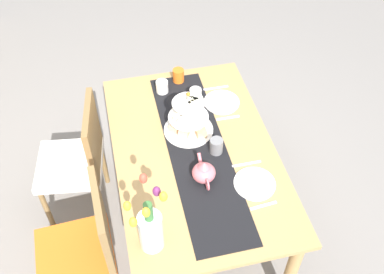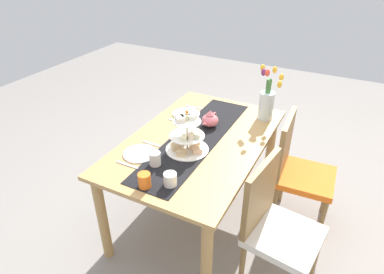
% 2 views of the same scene
% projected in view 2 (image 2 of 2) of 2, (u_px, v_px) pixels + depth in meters
% --- Properties ---
extents(ground_plane, '(8.00, 8.00, 0.00)m').
position_uv_depth(ground_plane, '(197.00, 214.00, 2.83)').
color(ground_plane, gray).
extents(dining_table, '(1.49, 0.93, 0.75)m').
position_uv_depth(dining_table, '(198.00, 151.00, 2.50)').
color(dining_table, tan).
rests_on(dining_table, ground_plane).
extents(chair_left, '(0.44, 0.44, 0.91)m').
position_uv_depth(chair_left, '(297.00, 168.00, 2.55)').
color(chair_left, olive).
rests_on(chair_left, ground_plane).
extents(chair_right, '(0.47, 0.47, 0.91)m').
position_uv_depth(chair_right, '(275.00, 223.00, 2.05)').
color(chair_right, olive).
rests_on(chair_right, ground_plane).
extents(table_runner, '(1.36, 0.34, 0.00)m').
position_uv_depth(table_runner, '(196.00, 138.00, 2.45)').
color(table_runner, black).
rests_on(table_runner, dining_table).
extents(tiered_cake_stand, '(0.30, 0.30, 0.30)m').
position_uv_depth(tiered_cake_stand, '(187.00, 138.00, 2.26)').
color(tiered_cake_stand, beige).
rests_on(tiered_cake_stand, table_runner).
extents(teapot, '(0.24, 0.13, 0.14)m').
position_uv_depth(teapot, '(210.00, 120.00, 2.57)').
color(teapot, '#D66B75').
rests_on(teapot, table_runner).
extents(tulip_vase, '(0.20, 0.19, 0.45)m').
position_uv_depth(tulip_vase, '(267.00, 101.00, 2.64)').
color(tulip_vase, silver).
rests_on(tulip_vase, dining_table).
extents(cream_jug, '(0.08, 0.08, 0.08)m').
position_uv_depth(cream_jug, '(170.00, 180.00, 1.96)').
color(cream_jug, white).
rests_on(cream_jug, dining_table).
extents(dinner_plate_left, '(0.23, 0.23, 0.01)m').
position_uv_depth(dinner_plate_left, '(186.00, 114.00, 2.78)').
color(dinner_plate_left, white).
rests_on(dinner_plate_left, dining_table).
extents(fork_left, '(0.03, 0.15, 0.01)m').
position_uv_depth(fork_left, '(194.00, 107.00, 2.89)').
color(fork_left, silver).
rests_on(fork_left, dining_table).
extents(knife_left, '(0.01, 0.17, 0.01)m').
position_uv_depth(knife_left, '(178.00, 121.00, 2.67)').
color(knife_left, silver).
rests_on(knife_left, dining_table).
extents(dinner_plate_right, '(0.23, 0.23, 0.01)m').
position_uv_depth(dinner_plate_right, '(140.00, 154.00, 2.27)').
color(dinner_plate_right, white).
rests_on(dinner_plate_right, dining_table).
extents(fork_right, '(0.02, 0.15, 0.01)m').
position_uv_depth(fork_right, '(152.00, 144.00, 2.38)').
color(fork_right, silver).
rests_on(fork_right, dining_table).
extents(knife_right, '(0.01, 0.17, 0.01)m').
position_uv_depth(knife_right, '(127.00, 165.00, 2.16)').
color(knife_right, silver).
rests_on(knife_right, dining_table).
extents(mug_grey, '(0.08, 0.08, 0.09)m').
position_uv_depth(mug_grey, '(186.00, 127.00, 2.49)').
color(mug_grey, slate).
rests_on(mug_grey, table_runner).
extents(mug_white_text, '(0.08, 0.08, 0.09)m').
position_uv_depth(mug_white_text, '(155.00, 159.00, 2.14)').
color(mug_white_text, white).
rests_on(mug_white_text, dining_table).
extents(mug_orange, '(0.08, 0.08, 0.09)m').
position_uv_depth(mug_orange, '(144.00, 181.00, 1.95)').
color(mug_orange, orange).
rests_on(mug_orange, dining_table).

